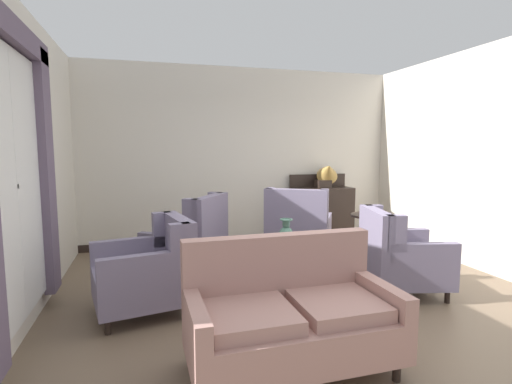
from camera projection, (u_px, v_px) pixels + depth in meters
name	position (u px, v px, depth m)	size (l,w,h in m)	color
ground	(313.00, 308.00, 4.05)	(8.47, 8.47, 0.00)	brown
wall_back	(243.00, 156.00, 6.77)	(5.63, 0.08, 3.01)	silver
wall_left	(33.00, 163.00, 4.01)	(0.08, 4.24, 3.01)	silver
wall_right	(468.00, 159.00, 5.49)	(0.08, 4.24, 3.01)	silver
baseboard_back	(244.00, 239.00, 6.88)	(5.47, 0.03, 0.12)	black
window_with_curtains	(17.00, 167.00, 3.21)	(0.12, 2.00, 2.54)	silver
coffee_table	(288.00, 257.00, 4.44)	(0.93, 0.93, 0.51)	black
porcelain_vase	(286.00, 236.00, 4.38)	(0.17, 0.17, 0.36)	#4C7A66
settee	(290.00, 316.00, 2.91)	(1.55, 0.82, 0.97)	tan
armchair_near_sideboard	(149.00, 272.00, 3.93)	(1.04, 0.96, 0.95)	slate
armchair_back_corner	(192.00, 242.00, 5.13)	(1.20, 1.18, 1.05)	slate
armchair_foreground_right	(399.00, 257.00, 4.46)	(1.01, 0.99, 0.96)	slate
armchair_near_window	(298.00, 232.00, 5.63)	(1.19, 1.19, 1.10)	slate
side_table	(370.00, 235.00, 5.42)	(0.54, 0.54, 0.74)	black
sideboard	(322.00, 211.00, 6.97)	(1.08, 0.43, 1.18)	black
gramophone	(327.00, 173.00, 6.82)	(0.50, 0.57, 0.55)	black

